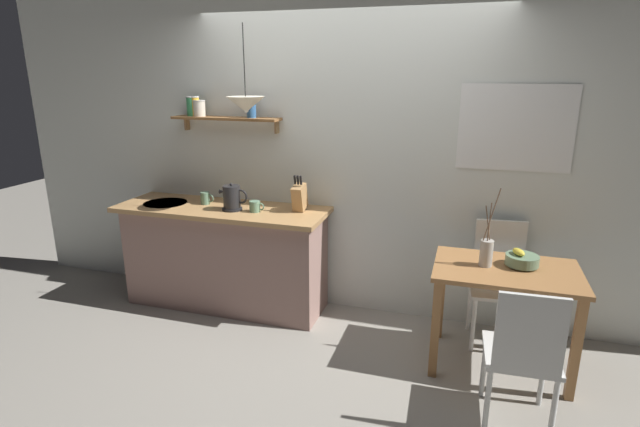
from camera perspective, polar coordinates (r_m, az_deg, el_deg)
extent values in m
plane|color=gray|center=(4.00, 0.32, -14.28)|extent=(14.00, 14.00, 0.00)
cube|color=silver|center=(4.09, 5.72, 6.54)|extent=(6.80, 0.10, 2.70)
cube|color=white|center=(3.93, 21.82, 9.22)|extent=(0.81, 0.01, 0.63)
cube|color=silver|center=(3.93, 21.81, 9.22)|extent=(0.75, 0.01, 0.57)
cube|color=gray|center=(4.43, -10.95, -5.16)|extent=(1.74, 0.52, 0.88)
cube|color=tan|center=(4.27, -11.41, 0.49)|extent=(1.83, 0.63, 0.04)
cylinder|color=#B7BABF|center=(4.53, -17.56, 1.14)|extent=(0.38, 0.38, 0.01)
cube|color=brown|center=(4.31, -10.91, 10.83)|extent=(0.96, 0.18, 0.02)
cube|color=#99754C|center=(4.60, -15.24, 10.12)|extent=(0.02, 0.06, 0.12)
cube|color=#99754C|center=(4.21, -5.05, 10.09)|extent=(0.02, 0.06, 0.12)
cylinder|color=#388E56|center=(4.46, -14.69, 11.93)|extent=(0.09, 0.09, 0.16)
cylinder|color=silver|center=(4.46, -14.77, 13.00)|extent=(0.09, 0.09, 0.01)
cylinder|color=gold|center=(4.45, -14.34, 11.95)|extent=(0.07, 0.07, 0.16)
cylinder|color=silver|center=(4.44, -14.42, 13.03)|extent=(0.08, 0.08, 0.01)
cylinder|color=beige|center=(4.43, -13.87, 11.76)|extent=(0.10, 0.10, 0.13)
cylinder|color=silver|center=(4.42, -13.93, 12.64)|extent=(0.11, 0.11, 0.01)
cylinder|color=#3366A3|center=(4.20, -8.01, 12.10)|extent=(0.08, 0.08, 0.16)
cylinder|color=silver|center=(4.19, -8.06, 13.29)|extent=(0.08, 0.08, 0.01)
cube|color=#9E6B3D|center=(3.58, 20.92, -6.22)|extent=(0.96, 0.64, 0.03)
cube|color=#9E6B3D|center=(3.49, 13.28, -12.98)|extent=(0.06, 0.06, 0.71)
cube|color=#9E6B3D|center=(3.56, 27.65, -13.88)|extent=(0.06, 0.06, 0.71)
cube|color=#9E6B3D|center=(3.97, 13.89, -9.25)|extent=(0.06, 0.06, 0.71)
cube|color=#9E6B3D|center=(4.04, 26.37, -10.12)|extent=(0.06, 0.06, 0.71)
cube|color=silver|center=(3.20, 22.30, -14.93)|extent=(0.43, 0.44, 0.03)
cube|color=silver|center=(2.91, 23.27, -12.79)|extent=(0.36, 0.04, 0.45)
cylinder|color=silver|center=(3.50, 24.49, -16.73)|extent=(0.03, 0.03, 0.43)
cylinder|color=silver|center=(3.45, 18.54, -16.54)|extent=(0.03, 0.03, 0.43)
cylinder|color=silver|center=(3.20, 25.52, -20.17)|extent=(0.03, 0.03, 0.43)
cylinder|color=silver|center=(3.15, 18.90, -20.04)|extent=(0.03, 0.03, 0.43)
cube|color=white|center=(3.98, 20.12, -8.40)|extent=(0.46, 0.42, 0.03)
cube|color=white|center=(4.05, 20.15, -4.06)|extent=(0.38, 0.06, 0.49)
cylinder|color=white|center=(3.91, 17.41, -12.29)|extent=(0.03, 0.03, 0.42)
cylinder|color=white|center=(3.97, 22.78, -12.42)|extent=(0.03, 0.03, 0.42)
cylinder|color=white|center=(4.20, 17.03, -10.21)|extent=(0.03, 0.03, 0.42)
cylinder|color=white|center=(4.25, 22.01, -10.37)|extent=(0.03, 0.03, 0.42)
cylinder|color=slate|center=(3.65, 22.39, -5.63)|extent=(0.10, 0.10, 0.01)
cylinder|color=slate|center=(3.63, 22.46, -5.03)|extent=(0.22, 0.22, 0.07)
ellipsoid|color=yellow|center=(3.61, 22.12, -4.18)|extent=(0.11, 0.14, 0.04)
cylinder|color=#B7B2A8|center=(3.54, 18.79, -4.39)|extent=(0.09, 0.09, 0.18)
cylinder|color=brown|center=(3.48, 18.96, -1.04)|extent=(0.05, 0.02, 0.24)
cylinder|color=brown|center=(3.47, 19.14, -0.93)|extent=(0.01, 0.02, 0.26)
cylinder|color=brown|center=(3.45, 19.39, -0.14)|extent=(0.09, 0.04, 0.36)
cylinder|color=black|center=(4.16, -10.17, 0.54)|extent=(0.17, 0.17, 0.02)
cylinder|color=#232326|center=(4.13, -10.24, 1.92)|extent=(0.14, 0.14, 0.19)
sphere|color=black|center=(4.11, -10.32, 3.36)|extent=(0.02, 0.02, 0.02)
cone|color=#232326|center=(4.16, -11.37, 2.51)|extent=(0.04, 0.04, 0.04)
torus|color=black|center=(4.09, -9.23, 1.97)|extent=(0.12, 0.02, 0.12)
cube|color=tan|center=(4.04, -2.40, 1.90)|extent=(0.09, 0.19, 0.23)
cylinder|color=black|center=(3.98, -2.94, 3.93)|extent=(0.02, 0.03, 0.08)
cylinder|color=black|center=(3.97, -2.60, 3.91)|extent=(0.02, 0.03, 0.08)
cylinder|color=black|center=(3.96, -2.25, 3.88)|extent=(0.02, 0.03, 0.08)
cylinder|color=slate|center=(4.38, -13.23, 1.75)|extent=(0.08, 0.08, 0.11)
torus|color=slate|center=(4.35, -12.70, 1.74)|extent=(0.07, 0.01, 0.07)
cylinder|color=slate|center=(4.07, -7.60, 0.83)|extent=(0.09, 0.09, 0.09)
torus|color=slate|center=(4.04, -6.92, 0.80)|extent=(0.06, 0.01, 0.06)
cylinder|color=black|center=(3.92, -8.85, 17.23)|extent=(0.01, 0.01, 0.54)
cone|color=beige|center=(3.93, -8.64, 12.44)|extent=(0.30, 0.30, 0.12)
sphere|color=white|center=(3.93, -8.61, 11.85)|extent=(0.04, 0.04, 0.04)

